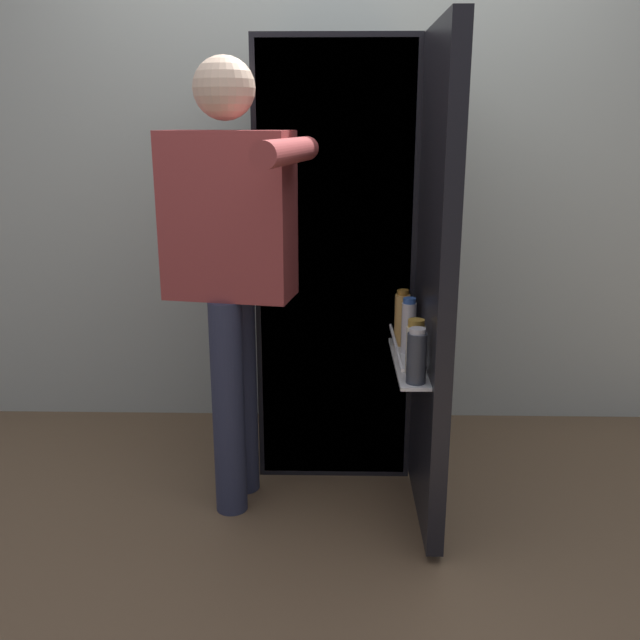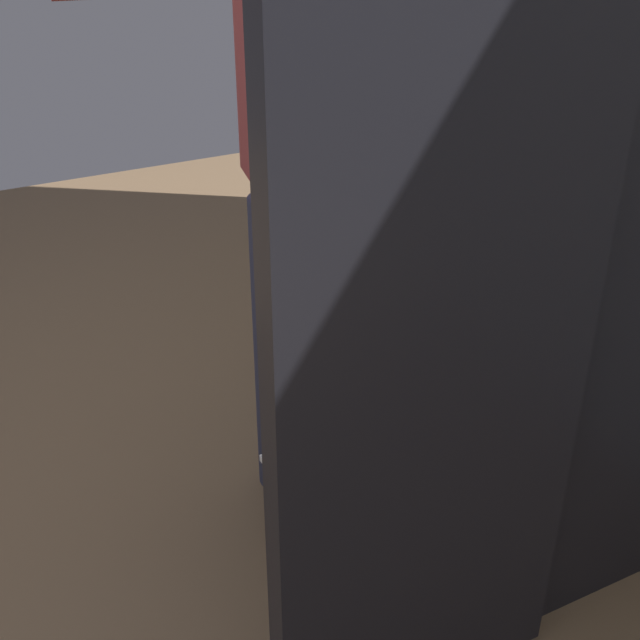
# 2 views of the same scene
# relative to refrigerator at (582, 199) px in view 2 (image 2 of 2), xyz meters

# --- Properties ---
(ground_plane) EXTENTS (6.07, 6.07, 0.00)m
(ground_plane) POSITION_rel_refrigerator_xyz_m (-0.03, -0.52, -0.88)
(ground_plane) COLOR brown
(refrigerator) EXTENTS (0.68, 1.25, 1.75)m
(refrigerator) POSITION_rel_refrigerator_xyz_m (0.00, 0.00, 0.00)
(refrigerator) COLOR black
(refrigerator) RESTS_ON ground_plane
(person) EXTENTS (0.56, 0.81, 1.66)m
(person) POSITION_rel_refrigerator_xyz_m (-0.40, -0.45, 0.12)
(person) COLOR #2D334C
(person) RESTS_ON ground_plane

